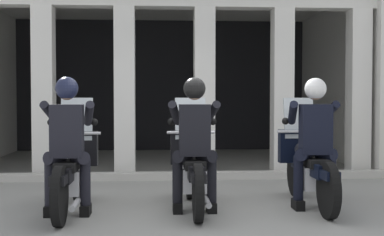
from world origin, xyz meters
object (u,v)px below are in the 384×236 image
(motorcycle_left, at_px, (72,169))
(police_officer_center, at_px, (194,133))
(motorcycle_center, at_px, (193,167))
(police_officer_right, at_px, (315,132))
(police_officer_left, at_px, (67,134))
(motorcycle_right, at_px, (308,165))

(motorcycle_left, bearing_deg, police_officer_center, -1.37)
(motorcycle_center, distance_m, police_officer_right, 1.54)
(motorcycle_left, distance_m, motorcycle_center, 1.46)
(motorcycle_left, bearing_deg, police_officer_left, -83.61)
(motorcycle_left, distance_m, police_officer_right, 2.95)
(motorcycle_left, xyz_separation_m, police_officer_left, (-0.00, -0.28, 0.44))
(police_officer_center, xyz_separation_m, police_officer_right, (1.46, 0.07, 0.00))
(police_officer_right, bearing_deg, police_officer_center, -165.54)
(motorcycle_left, height_order, police_officer_center, police_officer_center)
(police_officer_right, bearing_deg, motorcycle_center, -176.64)
(motorcycle_left, relative_size, police_officer_right, 1.29)
(police_officer_left, xyz_separation_m, motorcycle_center, (1.46, 0.36, -0.44))
(police_officer_center, bearing_deg, motorcycle_right, 29.32)
(motorcycle_left, distance_m, police_officer_center, 1.53)
(police_officer_center, bearing_deg, motorcycle_center, 105.32)
(motorcycle_right, distance_m, police_officer_right, 0.52)
(motorcycle_center, xyz_separation_m, police_officer_right, (1.46, -0.21, 0.44))
(motorcycle_right, xyz_separation_m, police_officer_right, (-0.00, -0.28, 0.44))
(motorcycle_right, relative_size, police_officer_right, 1.29)
(police_officer_left, height_order, motorcycle_center, police_officer_left)
(motorcycle_center, height_order, police_officer_center, police_officer_center)
(motorcycle_left, xyz_separation_m, motorcycle_right, (2.91, 0.15, 0.00))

